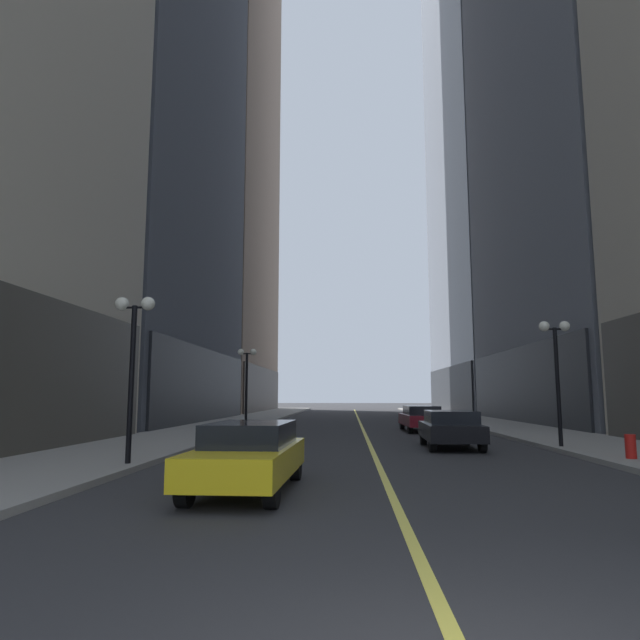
% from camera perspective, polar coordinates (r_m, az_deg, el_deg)
% --- Properties ---
extents(ground_plane, '(200.00, 200.00, 0.00)m').
position_cam_1_polar(ground_plane, '(38.41, 4.15, -10.51)').
color(ground_plane, '#2D2D30').
extents(sidewalk_left, '(4.50, 78.00, 0.15)m').
position_cam_1_polar(sidewalk_left, '(39.11, -8.22, -10.30)').
color(sidewalk_left, gray).
rests_on(sidewalk_left, ground).
extents(sidewalk_right, '(4.50, 78.00, 0.15)m').
position_cam_1_polar(sidewalk_right, '(39.45, 16.41, -10.04)').
color(sidewalk_right, gray).
rests_on(sidewalk_right, ground).
extents(lane_centre_stripe, '(0.16, 70.00, 0.01)m').
position_cam_1_polar(lane_centre_stripe, '(38.41, 4.15, -10.51)').
color(lane_centre_stripe, '#E5D64C').
rests_on(lane_centre_stripe, ground).
extents(building_left_far, '(13.41, 26.00, 84.60)m').
position_cam_1_polar(building_left_far, '(76.87, -10.76, 24.05)').
color(building_left_far, gray).
rests_on(building_left_far, ground).
extents(building_right_far, '(12.97, 26.00, 89.93)m').
position_cam_1_polar(building_right_far, '(78.60, 17.15, 25.79)').
color(building_right_far, slate).
rests_on(building_right_far, ground).
extents(car_yellow, '(1.85, 4.57, 1.32)m').
position_cam_1_polar(car_yellow, '(11.30, -7.30, -13.48)').
color(car_yellow, yellow).
rests_on(car_yellow, ground).
extents(car_black, '(1.97, 4.19, 1.32)m').
position_cam_1_polar(car_black, '(20.51, 13.27, -10.74)').
color(car_black, black).
rests_on(car_black, ground).
extents(car_maroon, '(1.92, 4.83, 1.32)m').
position_cam_1_polar(car_maroon, '(29.80, 10.34, -9.82)').
color(car_maroon, maroon).
rests_on(car_maroon, ground).
extents(street_lamp_left_near, '(1.06, 0.36, 4.43)m').
position_cam_1_polar(street_lamp_left_near, '(15.26, -18.65, -2.09)').
color(street_lamp_left_near, black).
rests_on(street_lamp_left_near, ground).
extents(street_lamp_left_far, '(1.06, 0.36, 4.43)m').
position_cam_1_polar(street_lamp_left_far, '(31.00, -7.54, -5.11)').
color(street_lamp_left_far, black).
rests_on(street_lamp_left_far, ground).
extents(street_lamp_right_mid, '(1.06, 0.36, 4.43)m').
position_cam_1_polar(street_lamp_right_mid, '(20.88, 23.10, -3.30)').
color(street_lamp_right_mid, black).
rests_on(street_lamp_right_mid, ground).
extents(fire_hydrant_right, '(0.28, 0.28, 0.80)m').
position_cam_1_polar(fire_hydrant_right, '(17.69, 29.33, -11.51)').
color(fire_hydrant_right, red).
rests_on(fire_hydrant_right, ground).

